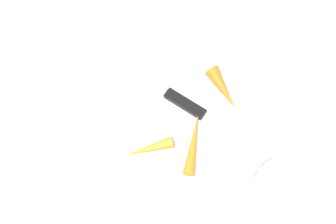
# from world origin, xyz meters

# --- Properties ---
(ground_plane) EXTENTS (1.40, 1.40, 0.00)m
(ground_plane) POSITION_xyz_m (0.00, 0.00, 0.00)
(ground_plane) COLOR #ADA8A0
(cutting_board) EXTENTS (0.36, 0.26, 0.01)m
(cutting_board) POSITION_xyz_m (0.00, 0.00, 0.01)
(cutting_board) COLOR white
(cutting_board) RESTS_ON ground_plane
(knife) EXTENTS (0.20, 0.05, 0.01)m
(knife) POSITION_xyz_m (-0.01, -0.03, 0.02)
(knife) COLOR #B7B7BC
(knife) RESTS_ON cutting_board
(carrot_longest) EXTENTS (0.06, 0.13, 0.02)m
(carrot_longest) POSITION_xyz_m (-0.07, 0.04, 0.02)
(carrot_longest) COLOR orange
(carrot_longest) RESTS_ON cutting_board
(carrot_shortest) EXTENTS (0.09, 0.08, 0.02)m
(carrot_shortest) POSITION_xyz_m (-0.00, 0.09, 0.02)
(carrot_shortest) COLOR orange
(carrot_shortest) RESTS_ON cutting_board
(carrot_medium) EXTENTS (0.09, 0.08, 0.03)m
(carrot_medium) POSITION_xyz_m (-0.08, -0.09, 0.03)
(carrot_medium) COLOR orange
(carrot_medium) RESTS_ON cutting_board
(small_bowl) EXTENTS (0.08, 0.08, 0.05)m
(small_bowl) POSITION_xyz_m (-0.24, 0.05, 0.03)
(small_bowl) COLOR silver
(small_bowl) RESTS_ON ground_plane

